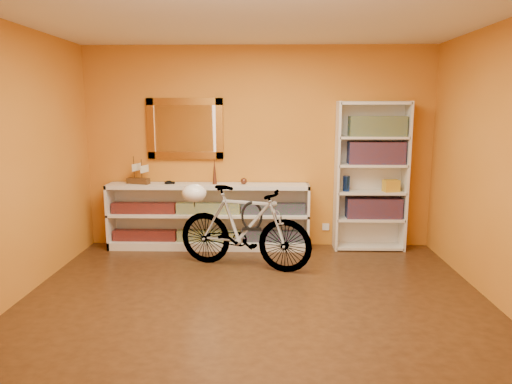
{
  "coord_description": "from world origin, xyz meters",
  "views": [
    {
      "loc": [
        0.12,
        -4.12,
        1.82
      ],
      "look_at": [
        0.0,
        0.7,
        0.95
      ],
      "focal_mm": 32.97,
      "sensor_mm": 36.0,
      "label": 1
    }
  ],
  "objects_px": {
    "console_unit": "(209,216)",
    "bicycle": "(244,227)",
    "helmet": "(194,193)",
    "bookcase": "(371,177)"
  },
  "relations": [
    {
      "from": "console_unit",
      "to": "bicycle",
      "type": "bearing_deg",
      "value": -56.73
    },
    {
      "from": "console_unit",
      "to": "bicycle",
      "type": "xyz_separation_m",
      "value": [
        0.5,
        -0.76,
        0.05
      ]
    },
    {
      "from": "bicycle",
      "to": "helmet",
      "type": "relative_size",
      "value": 5.64
    },
    {
      "from": "bicycle",
      "to": "bookcase",
      "type": "bearing_deg",
      "value": -45.91
    },
    {
      "from": "console_unit",
      "to": "bookcase",
      "type": "distance_m",
      "value": 2.15
    },
    {
      "from": "bicycle",
      "to": "helmet",
      "type": "xyz_separation_m",
      "value": [
        -0.59,
        0.19,
        0.36
      ]
    },
    {
      "from": "console_unit",
      "to": "helmet",
      "type": "distance_m",
      "value": 0.71
    },
    {
      "from": "console_unit",
      "to": "bookcase",
      "type": "height_order",
      "value": "bookcase"
    },
    {
      "from": "bicycle",
      "to": "helmet",
      "type": "height_order",
      "value": "bicycle"
    },
    {
      "from": "console_unit",
      "to": "helmet",
      "type": "bearing_deg",
      "value": -98.77
    }
  ]
}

